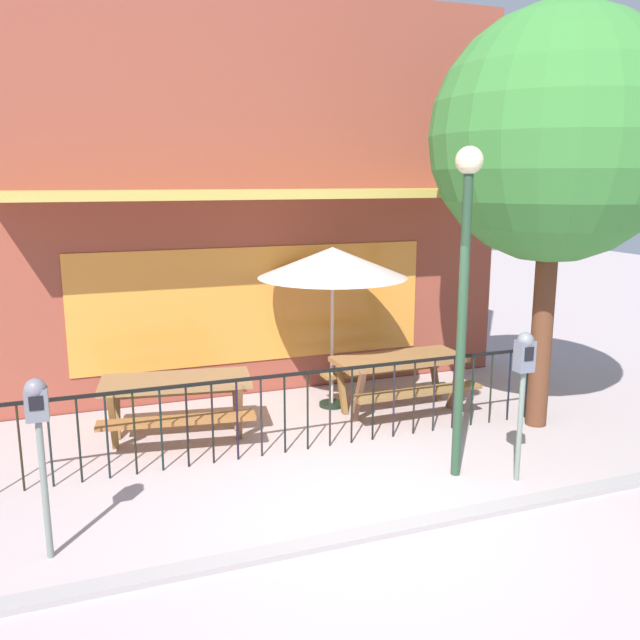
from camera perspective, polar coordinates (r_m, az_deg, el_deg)
ground at (r=6.69m, az=3.99°, el=-16.29°), size 40.00×40.00×0.00m
pub_storefront at (r=9.89m, az=-6.04°, el=10.14°), size 8.08×1.44×5.75m
patio_fence_front at (r=7.88m, az=-1.07°, el=-6.54°), size 6.82×0.04×0.97m
picnic_table_left at (r=8.40m, az=-12.16°, el=-6.00°), size 1.98×1.61×0.79m
picnic_table_right at (r=9.25m, az=6.75°, el=-4.12°), size 1.82×1.39×0.79m
patio_umbrella at (r=9.09m, az=1.07°, el=4.89°), size 2.05×2.05×2.26m
parking_meter_near at (r=7.23m, az=17.01°, el=-3.89°), size 0.18×0.17×1.63m
parking_meter_far at (r=5.97m, az=-22.94°, el=-7.95°), size 0.18×0.17×1.59m
street_tree at (r=8.78m, az=19.49°, el=14.47°), size 3.04×3.04×5.18m
street_lamp at (r=6.99m, az=12.25°, el=4.72°), size 0.28×0.28×3.48m
curb_edge at (r=6.40m, az=5.40°, el=-17.71°), size 11.32×0.20×0.11m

